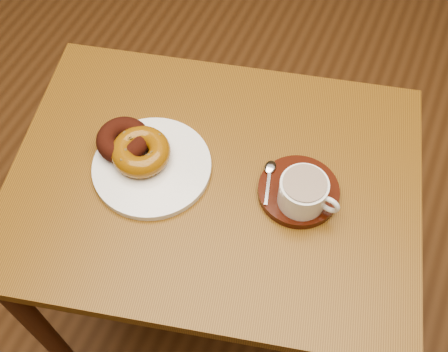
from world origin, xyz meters
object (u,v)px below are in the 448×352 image
at_px(cafe_table, 215,208).
at_px(coffee_cup, 304,192).
at_px(donut_plate, 152,167).
at_px(saucer, 298,191).

bearing_deg(cafe_table, coffee_cup, -9.62).
distance_m(cafe_table, coffee_cup, 0.22).
relative_size(donut_plate, coffee_cup, 1.97).
bearing_deg(saucer, cafe_table, -168.62).
distance_m(cafe_table, saucer, 0.19).
bearing_deg(coffee_cup, donut_plate, -164.23).
xyz_separation_m(cafe_table, donut_plate, (-0.11, -0.03, 0.12)).
distance_m(cafe_table, donut_plate, 0.16).
bearing_deg(cafe_table, saucer, -1.66).
relative_size(saucer, coffee_cup, 1.31).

